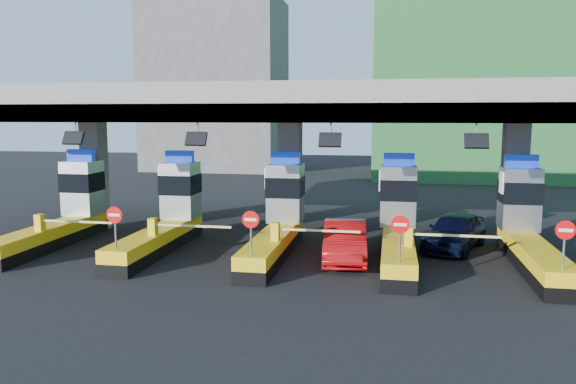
# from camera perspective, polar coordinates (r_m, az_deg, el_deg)

# --- Properties ---
(ground) EXTENTS (120.00, 120.00, 0.00)m
(ground) POSITION_cam_1_polar(r_m,az_deg,el_deg) (24.03, -1.04, -6.10)
(ground) COLOR black
(ground) RESTS_ON ground
(toll_canopy) EXTENTS (28.00, 12.09, 7.00)m
(toll_canopy) POSITION_cam_1_polar(r_m,az_deg,el_deg) (26.16, 0.19, 8.58)
(toll_canopy) COLOR slate
(toll_canopy) RESTS_ON ground
(toll_lane_far_left) EXTENTS (4.43, 8.00, 4.16)m
(toll_lane_far_left) POSITION_cam_1_polar(r_m,az_deg,el_deg) (27.73, -21.64, -1.84)
(toll_lane_far_left) COLOR black
(toll_lane_far_left) RESTS_ON ground
(toll_lane_left) EXTENTS (4.43, 8.00, 4.16)m
(toll_lane_left) POSITION_cam_1_polar(r_m,az_deg,el_deg) (25.45, -12.03, -2.27)
(toll_lane_left) COLOR black
(toll_lane_left) RESTS_ON ground
(toll_lane_center) EXTENTS (4.43, 8.00, 4.16)m
(toll_lane_center) POSITION_cam_1_polar(r_m,az_deg,el_deg) (24.00, -0.92, -2.70)
(toll_lane_center) COLOR black
(toll_lane_center) RESTS_ON ground
(toll_lane_right) EXTENTS (4.43, 8.00, 4.16)m
(toll_lane_right) POSITION_cam_1_polar(r_m,az_deg,el_deg) (23.55, 11.12, -3.05)
(toll_lane_right) COLOR black
(toll_lane_right) RESTS_ON ground
(toll_lane_far_right) EXTENTS (4.43, 8.00, 4.16)m
(toll_lane_far_right) POSITION_cam_1_polar(r_m,az_deg,el_deg) (24.15, 23.08, -3.26)
(toll_lane_far_right) COLOR black
(toll_lane_far_right) RESTS_ON ground
(bg_building_scaffold) EXTENTS (18.00, 12.00, 28.00)m
(bg_building_scaffold) POSITION_cam_1_polar(r_m,az_deg,el_deg) (55.97, 18.56, 15.83)
(bg_building_scaffold) COLOR #1E5926
(bg_building_scaffold) RESTS_ON ground
(bg_building_concrete) EXTENTS (14.00, 10.00, 18.00)m
(bg_building_concrete) POSITION_cam_1_polar(r_m,az_deg,el_deg) (61.83, -7.29, 10.69)
(bg_building_concrete) COLOR #4C4C49
(bg_building_concrete) RESTS_ON ground
(van) EXTENTS (3.50, 5.10, 1.61)m
(van) POSITION_cam_1_polar(r_m,az_deg,el_deg) (25.36, 16.59, -3.82)
(van) COLOR black
(van) RESTS_ON ground
(red_car) EXTENTS (2.02, 4.84, 1.56)m
(red_car) POSITION_cam_1_polar(r_m,az_deg,el_deg) (22.54, 5.80, -5.03)
(red_car) COLOR #AF0D0F
(red_car) RESTS_ON ground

